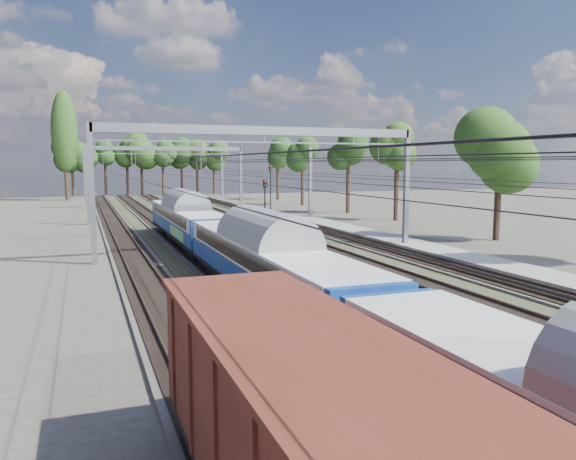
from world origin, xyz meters
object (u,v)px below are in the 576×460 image
object	(u,v)px
emu_train	(269,253)
worker	(186,197)
signal_far	(271,182)
signal_near	(265,203)

from	to	relation	value
emu_train	worker	size ratio (longest dim) A/B	31.79
emu_train	signal_far	size ratio (longest dim) A/B	9.83
worker	signal_near	distance (m)	48.75
signal_near	signal_far	distance (m)	29.25
signal_far	signal_near	bearing A→B (deg)	-122.27
signal_near	signal_far	size ratio (longest dim) A/B	0.82
emu_train	signal_far	distance (m)	50.77
signal_near	signal_far	world-z (taller)	signal_far
signal_far	emu_train	bearing A→B (deg)	-121.45
worker	signal_near	size ratio (longest dim) A/B	0.38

